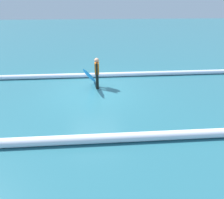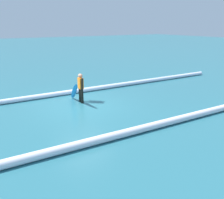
# 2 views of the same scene
# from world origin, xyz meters

# --- Properties ---
(ground_plane) EXTENTS (125.61, 125.61, 0.00)m
(ground_plane) POSITION_xyz_m (0.00, 0.00, 0.00)
(ground_plane) COLOR #286674
(surfer) EXTENTS (0.23, 0.63, 1.48)m
(surfer) POSITION_xyz_m (-0.20, -0.47, 0.83)
(surfer) COLOR black
(surfer) RESTS_ON ground_plane
(surfboard) EXTENTS (0.74, 1.84, 1.24)m
(surfboard) POSITION_xyz_m (0.15, -0.50, 0.61)
(surfboard) COLOR #268CE5
(surfboard) RESTS_ON ground_plane
(wave_crest_foreground) EXTENTS (19.89, 0.89, 0.26)m
(wave_crest_foreground) POSITION_xyz_m (-1.22, -2.12, 0.13)
(wave_crest_foreground) COLOR white
(wave_crest_foreground) RESTS_ON ground_plane
(wave_crest_midground) EXTENTS (21.46, 1.17, 0.28)m
(wave_crest_midground) POSITION_xyz_m (0.83, 3.90, 0.14)
(wave_crest_midground) COLOR white
(wave_crest_midground) RESTS_ON ground_plane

